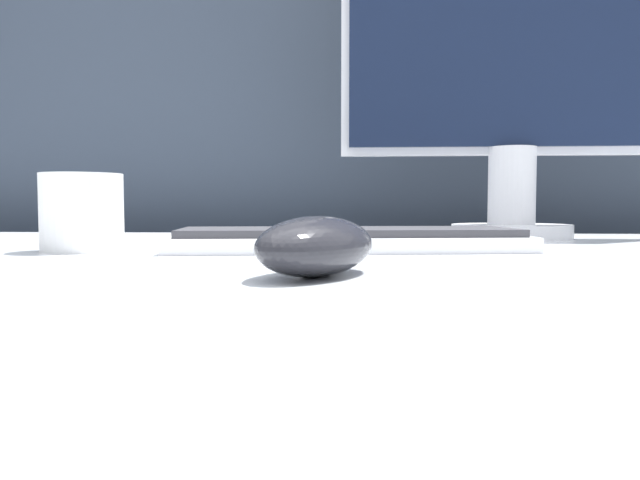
# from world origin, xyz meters

# --- Properties ---
(partition_panel) EXTENTS (5.00, 0.03, 1.21)m
(partition_panel) POSITION_xyz_m (0.00, 0.67, 0.60)
(partition_panel) COLOR #333D4C
(partition_panel) RESTS_ON ground_plane
(computer_mouse_near) EXTENTS (0.11, 0.14, 0.04)m
(computer_mouse_near) POSITION_xyz_m (0.06, -0.11, 0.77)
(computer_mouse_near) COLOR #232328
(computer_mouse_near) RESTS_ON desk
(keyboard) EXTENTS (0.40, 0.18, 0.02)m
(keyboard) POSITION_xyz_m (0.08, 0.14, 0.76)
(keyboard) COLOR white
(keyboard) RESTS_ON desk
(monitor) EXTENTS (0.50, 0.17, 0.54)m
(monitor) POSITION_xyz_m (0.31, 0.40, 1.04)
(monitor) COLOR white
(monitor) RESTS_ON desk
(mug) EXTENTS (0.09, 0.09, 0.08)m
(mug) POSITION_xyz_m (-0.20, 0.11, 0.79)
(mug) COLOR white
(mug) RESTS_ON desk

